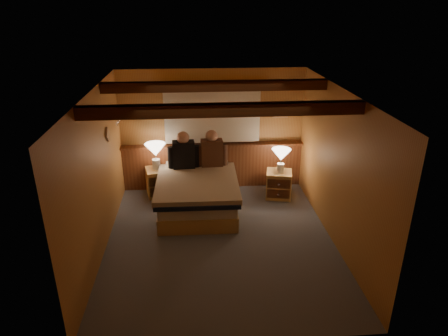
{
  "coord_description": "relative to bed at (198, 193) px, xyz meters",
  "views": [
    {
      "loc": [
        -0.38,
        -5.45,
        3.58
      ],
      "look_at": [
        0.09,
        0.4,
        1.1
      ],
      "focal_mm": 32.0,
      "sensor_mm": 36.0,
      "label": 1
    }
  ],
  "objects": [
    {
      "name": "wall_right",
      "position": [
        2.14,
        -1.07,
        0.87
      ],
      "size": [
        0.0,
        4.2,
        4.2
      ],
      "primitive_type": "plane",
      "rotation": [
        1.57,
        0.0,
        -1.57
      ],
      "color": "#B1833F",
      "rests_on": "floor"
    },
    {
      "name": "coat_rail",
      "position": [
        -1.38,
        0.51,
        1.34
      ],
      "size": [
        0.05,
        0.55,
        0.24
      ],
      "color": "white",
      "rests_on": "wall_left"
    },
    {
      "name": "ceiling_beams",
      "position": [
        0.34,
        -0.92,
        1.98
      ],
      "size": [
        3.6,
        1.65,
        0.16
      ],
      "color": "#4F2513",
      "rests_on": "ceiling"
    },
    {
      "name": "wainscot",
      "position": [
        0.34,
        0.97,
        0.16
      ],
      "size": [
        3.6,
        0.23,
        0.94
      ],
      "color": "brown",
      "rests_on": "wall_back"
    },
    {
      "name": "curtain_window",
      "position": [
        0.34,
        0.96,
        1.2
      ],
      "size": [
        2.18,
        0.09,
        1.11
      ],
      "color": "#4F2513",
      "rests_on": "wall_back"
    },
    {
      "name": "nightstand_right",
      "position": [
        1.58,
        0.39,
        -0.06
      ],
      "size": [
        0.56,
        0.52,
        0.53
      ],
      "rotation": [
        0.0,
        0.0,
        -0.21
      ],
      "color": "tan",
      "rests_on": "floor"
    },
    {
      "name": "wall_front",
      "position": [
        0.34,
        -3.17,
        0.87
      ],
      "size": [
        3.6,
        0.0,
        3.6
      ],
      "primitive_type": "plane",
      "rotation": [
        -1.57,
        0.0,
        0.0
      ],
      "color": "#B1833F",
      "rests_on": "floor"
    },
    {
      "name": "duffel_bag",
      "position": [
        -0.46,
        0.4,
        -0.16
      ],
      "size": [
        0.52,
        0.32,
        0.37
      ],
      "rotation": [
        0.0,
        0.0,
        -0.02
      ],
      "color": "black",
      "rests_on": "floor"
    },
    {
      "name": "lamp_left",
      "position": [
        -0.77,
        0.7,
        0.58
      ],
      "size": [
        0.4,
        0.4,
        0.52
      ],
      "color": "silver",
      "rests_on": "nightstand_left"
    },
    {
      "name": "wall_back",
      "position": [
        0.34,
        1.03,
        0.87
      ],
      "size": [
        3.6,
        0.0,
        3.6
      ],
      "primitive_type": "plane",
      "rotation": [
        1.57,
        0.0,
        0.0
      ],
      "color": "#B1833F",
      "rests_on": "floor"
    },
    {
      "name": "bed",
      "position": [
        0.0,
        0.0,
        0.0
      ],
      "size": [
        1.47,
        1.86,
        0.63
      ],
      "rotation": [
        0.0,
        0.0,
        -0.02
      ],
      "color": "tan",
      "rests_on": "floor"
    },
    {
      "name": "framed_print",
      "position": [
        1.69,
        1.01,
        1.22
      ],
      "size": [
        0.3,
        0.04,
        0.25
      ],
      "color": "tan",
      "rests_on": "wall_back"
    },
    {
      "name": "wall_left",
      "position": [
        -1.46,
        -1.07,
        0.87
      ],
      "size": [
        0.0,
        4.2,
        4.2
      ],
      "primitive_type": "plane",
      "rotation": [
        1.57,
        0.0,
        1.57
      ],
      "color": "#B1833F",
      "rests_on": "floor"
    },
    {
      "name": "ceiling",
      "position": [
        0.34,
        -1.07,
        2.07
      ],
      "size": [
        4.2,
        4.2,
        0.0
      ],
      "primitive_type": "plane",
      "rotation": [
        3.14,
        0.0,
        0.0
      ],
      "color": "#E09A54",
      "rests_on": "wall_back"
    },
    {
      "name": "nightstand_left",
      "position": [
        -0.73,
        0.68,
        -0.05
      ],
      "size": [
        0.58,
        0.54,
        0.55
      ],
      "rotation": [
        0.0,
        0.0,
        0.21
      ],
      "color": "tan",
      "rests_on": "floor"
    },
    {
      "name": "person_right",
      "position": [
        0.3,
        0.6,
        0.59
      ],
      "size": [
        0.6,
        0.25,
        0.73
      ],
      "rotation": [
        0.0,
        0.0,
        0.03
      ],
      "color": "#492B1D",
      "rests_on": "bed"
    },
    {
      "name": "floor",
      "position": [
        0.34,
        -1.07,
        -0.33
      ],
      "size": [
        4.2,
        4.2,
        0.0
      ],
      "primitive_type": "plane",
      "color": "#4D535C",
      "rests_on": "ground"
    },
    {
      "name": "lamp_right",
      "position": [
        1.6,
        0.38,
        0.53
      ],
      "size": [
        0.36,
        0.36,
        0.47
      ],
      "color": "silver",
      "rests_on": "nightstand_right"
    },
    {
      "name": "person_left",
      "position": [
        -0.24,
        0.55,
        0.59
      ],
      "size": [
        0.6,
        0.26,
        0.73
      ],
      "rotation": [
        0.0,
        0.0,
        0.06
      ],
      "color": "black",
      "rests_on": "bed"
    }
  ]
}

